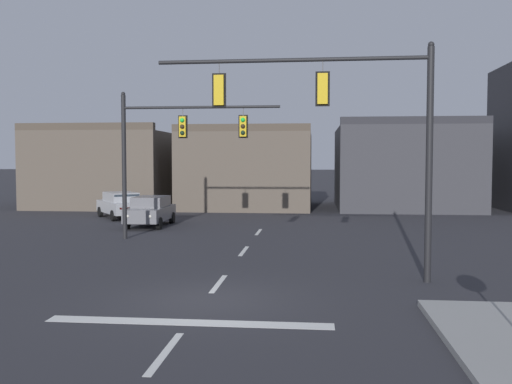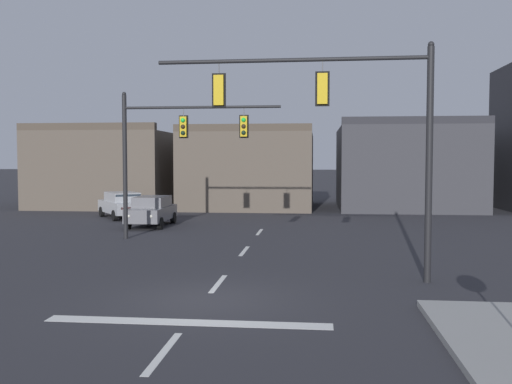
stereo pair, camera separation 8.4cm
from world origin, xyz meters
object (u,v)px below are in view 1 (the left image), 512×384
car_lot_nearside (120,204)px  car_lot_middle (151,210)px  signal_mast_far_side (169,142)px  signal_mast_near_side (348,118)px

car_lot_nearside → car_lot_middle: bearing=-52.2°
signal_mast_far_side → car_lot_middle: (-2.33, 4.98, -3.55)m
car_lot_nearside → car_lot_middle: same height
signal_mast_far_side → signal_mast_near_side: bearing=-47.3°
signal_mast_far_side → car_lot_nearside: size_ratio=1.55×
signal_mast_far_side → car_lot_middle: 6.54m
car_lot_middle → car_lot_nearside: bearing=127.8°
signal_mast_near_side → car_lot_nearside: 21.68m
car_lot_nearside → car_lot_middle: 4.99m
signal_mast_near_side → car_lot_middle: 16.80m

